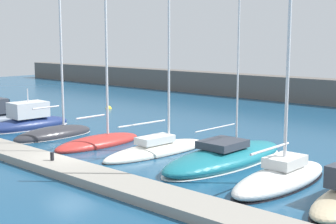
{
  "coord_description": "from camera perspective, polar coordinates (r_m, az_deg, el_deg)",
  "views": [
    {
      "loc": [
        22.04,
        -15.69,
        6.86
      ],
      "look_at": [
        4.18,
        3.6,
        2.9
      ],
      "focal_mm": 52.24,
      "sensor_mm": 36.0,
      "label": 1
    }
  ],
  "objects": [
    {
      "name": "mooring_buoy_yellow",
      "position": [
        48.48,
        -6.95,
        0.37
      ],
      "size": [
        0.6,
        0.6,
        0.6
      ],
      "primitive_type": "sphere",
      "color": "yellow",
      "rests_on": "ground_plane"
    },
    {
      "name": "sailboat_red_fourth",
      "position": [
        32.05,
        -8.1,
        -3.44
      ],
      "size": [
        2.14,
        6.64,
        11.54
      ],
      "rotation": [
        0.0,
        0.0,
        1.57
      ],
      "color": "#B72D28",
      "rests_on": "ground_plane"
    },
    {
      "name": "breakwater_seawall",
      "position": [
        53.63,
        18.31,
        2.23
      ],
      "size": [
        108.0,
        2.39,
        2.69
      ],
      "primitive_type": "cube",
      "color": "#5B5651",
      "rests_on": "ground_plane"
    },
    {
      "name": "dock_pier",
      "position": [
        27.15,
        -13.68,
        -5.85
      ],
      "size": [
        36.95,
        2.16,
        0.43
      ],
      "primitive_type": "cube",
      "color": "gray",
      "rests_on": "ground_plane"
    },
    {
      "name": "dock_bollard",
      "position": [
        26.82,
        -13.37,
        -5.06
      ],
      "size": [
        0.2,
        0.2,
        0.44
      ],
      "primitive_type": "cylinder",
      "color": "black",
      "rests_on": "dock_pier"
    },
    {
      "name": "ground_plane",
      "position": [
        27.91,
        -11.45,
        -5.83
      ],
      "size": [
        120.0,
        120.0,
        0.0
      ],
      "primitive_type": "plane",
      "color": "navy"
    },
    {
      "name": "sailboat_teal_sixth",
      "position": [
        27.45,
        6.71,
        -5.22
      ],
      "size": [
        3.33,
        9.85,
        20.39
      ],
      "rotation": [
        0.0,
        0.0,
        1.56
      ],
      "color": "#19707F",
      "rests_on": "ground_plane"
    },
    {
      "name": "sailboat_ivory_fifth",
      "position": [
        29.52,
        -1.29,
        -4.45
      ],
      "size": [
        2.58,
        8.09,
        12.83
      ],
      "rotation": [
        0.0,
        0.0,
        1.5
      ],
      "color": "silver",
      "rests_on": "ground_plane"
    },
    {
      "name": "motorboat_navy_second",
      "position": [
        38.99,
        -15.94,
        -1.07
      ],
      "size": [
        2.55,
        6.88,
        3.44
      ],
      "rotation": [
        0.0,
        0.0,
        1.52
      ],
      "color": "navy",
      "rests_on": "ground_plane"
    },
    {
      "name": "sailboat_charcoal_third",
      "position": [
        35.26,
        -13.18,
        -2.48
      ],
      "size": [
        2.11,
        6.24,
        11.36
      ],
      "rotation": [
        0.0,
        0.0,
        1.56
      ],
      "color": "#2D2D33",
      "rests_on": "ground_plane"
    },
    {
      "name": "sailboat_white_seventh",
      "position": [
        23.86,
        13.04,
        -7.35
      ],
      "size": [
        2.37,
        7.43,
        14.37
      ],
      "rotation": [
        0.0,
        0.0,
        1.57
      ],
      "color": "white",
      "rests_on": "ground_plane"
    }
  ]
}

